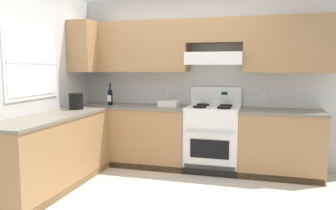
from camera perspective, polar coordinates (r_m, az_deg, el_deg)
The scene contains 9 objects.
ground_plane at distance 4.01m, azimuth -3.47°, elevation -15.45°, with size 7.04×7.04×0.00m, color beige.
wall_back at distance 5.11m, azimuth 6.45°, elevation 6.25°, with size 4.68×0.57×2.55m.
wall_left at distance 4.69m, azimuth -21.39°, elevation 4.16°, with size 0.47×4.00×2.55m.
counter_back_run at distance 4.98m, azimuth 3.15°, elevation -5.64°, with size 3.60×0.65×0.91m.
counter_left_run at distance 4.42m, azimuth -19.09°, elevation -7.58°, with size 0.63×1.91×0.91m.
stove at distance 4.92m, azimuth 7.58°, elevation -5.52°, with size 0.76×0.62×1.20m.
wine_bottle at distance 5.24m, azimuth -9.79°, elevation 1.47°, with size 0.07×0.08×0.34m.
bowl at distance 5.01m, azimuth 0.13°, elevation 0.11°, with size 0.29×0.22×0.08m.
bucket at distance 4.83m, azimuth -15.36°, elevation 0.70°, with size 0.21×0.21×0.23m.
Camera 1 is at (1.23, -3.51, 1.51)m, focal length 35.88 mm.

